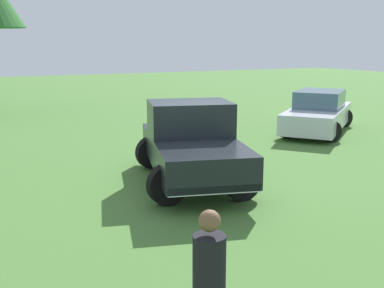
{
  "coord_description": "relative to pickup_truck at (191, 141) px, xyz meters",
  "views": [
    {
      "loc": [
        -4.81,
        -9.34,
        3.11
      ],
      "look_at": [
        -0.06,
        -0.09,
        0.9
      ],
      "focal_mm": 43.99,
      "sensor_mm": 36.0,
      "label": 1
    }
  ],
  "objects": [
    {
      "name": "sedan_near",
      "position": [
        6.91,
        3.48,
        -0.27
      ],
      "size": [
        4.81,
        4.31,
        1.48
      ],
      "rotation": [
        0.0,
        0.0,
        3.81
      ],
      "color": "black",
      "rests_on": "ground_plane"
    },
    {
      "name": "pickup_truck",
      "position": [
        0.0,
        0.0,
        0.0
      ],
      "size": [
        3.09,
        4.78,
        1.83
      ],
      "rotation": [
        0.0,
        0.0,
        4.43
      ],
      "color": "black",
      "rests_on": "ground_plane"
    },
    {
      "name": "person_bystander",
      "position": [
        -2.75,
        -5.76,
        -0.05
      ],
      "size": [
        0.41,
        0.41,
        1.61
      ],
      "rotation": [
        0.0,
        0.0,
        5.96
      ],
      "color": "#7A6B51",
      "rests_on": "ground_plane"
    },
    {
      "name": "ground_plane",
      "position": [
        0.03,
        -0.02,
        -0.95
      ],
      "size": [
        80.0,
        80.0,
        0.0
      ],
      "primitive_type": "plane",
      "color": "#477533"
    }
  ]
}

